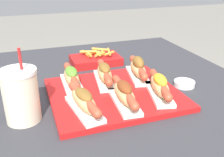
# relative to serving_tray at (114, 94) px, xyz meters

# --- Properties ---
(serving_tray) EXTENTS (0.43, 0.38, 0.02)m
(serving_tray) POSITION_rel_serving_tray_xyz_m (0.00, 0.00, 0.00)
(serving_tray) COLOR red
(serving_tray) RESTS_ON patio_table
(hot_dog_0) EXTENTS (0.08, 0.22, 0.07)m
(hot_dog_0) POSITION_rel_serving_tray_xyz_m (-0.13, -0.09, 0.04)
(hot_dog_0) COLOR white
(hot_dog_0) RESTS_ON serving_tray
(hot_dog_1) EXTENTS (0.07, 0.22, 0.07)m
(hot_dog_1) POSITION_rel_serving_tray_xyz_m (0.00, -0.09, 0.04)
(hot_dog_1) COLOR white
(hot_dog_1) RESTS_ON serving_tray
(hot_dog_2) EXTENTS (0.10, 0.22, 0.07)m
(hot_dog_2) POSITION_rel_serving_tray_xyz_m (0.13, -0.08, 0.04)
(hot_dog_2) COLOR white
(hot_dog_2) RESTS_ON serving_tray
(hot_dog_3) EXTENTS (0.07, 0.22, 0.07)m
(hot_dog_3) POSITION_rel_serving_tray_xyz_m (-0.13, 0.09, 0.04)
(hot_dog_3) COLOR white
(hot_dog_3) RESTS_ON serving_tray
(hot_dog_4) EXTENTS (0.09, 0.22, 0.07)m
(hot_dog_4) POSITION_rel_serving_tray_xyz_m (-0.01, 0.09, 0.04)
(hot_dog_4) COLOR white
(hot_dog_4) RESTS_ON serving_tray
(hot_dog_5) EXTENTS (0.10, 0.22, 0.08)m
(hot_dog_5) POSITION_rel_serving_tray_xyz_m (0.13, 0.09, 0.04)
(hot_dog_5) COLOR white
(hot_dog_5) RESTS_ON serving_tray
(sauce_bowl) EXTENTS (0.08, 0.08, 0.02)m
(sauce_bowl) POSITION_rel_serving_tray_xyz_m (0.28, -0.01, 0.00)
(sauce_bowl) COLOR silver
(sauce_bowl) RESTS_ON patio_table
(drink_cup) EXTENTS (0.10, 0.10, 0.22)m
(drink_cup) POSITION_rel_serving_tray_xyz_m (-0.30, -0.05, 0.07)
(drink_cup) COLOR beige
(drink_cup) RESTS_ON patio_table
(fries_basket) EXTENTS (0.22, 0.15, 0.06)m
(fries_basket) POSITION_rel_serving_tray_xyz_m (0.03, 0.33, 0.01)
(fries_basket) COLOR #B21919
(fries_basket) RESTS_ON patio_table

